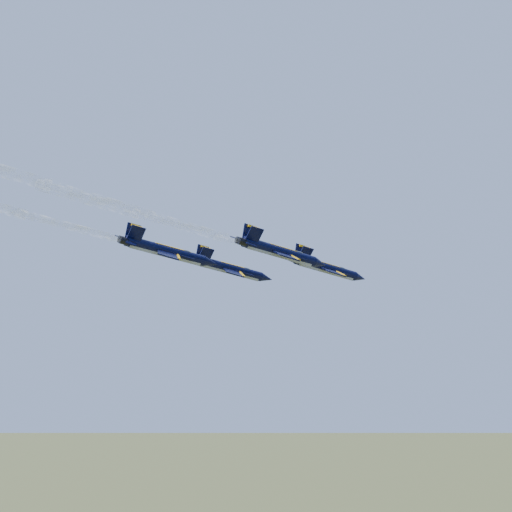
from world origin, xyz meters
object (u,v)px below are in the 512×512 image
Objects in this scene: jet_lead at (327,268)px; jet_left at (231,269)px; jet_right at (281,252)px; jet_slot at (168,251)px.

jet_left is at bearing -122.14° from jet_lead.
jet_slot is (-12.07, -10.54, 0.00)m from jet_right.
jet_lead is 15.62m from jet_left.
jet_right is (14.55, -5.84, 0.00)m from jet_left.
jet_slot is (2.48, -16.38, 0.00)m from jet_left.
jet_right and jet_slot have the same top height.
jet_lead is at bearing 57.86° from jet_left.
jet_left and jet_right have the same top height.
jet_left and jet_slot have the same top height.
jet_left is (-12.50, -9.36, 0.00)m from jet_lead.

